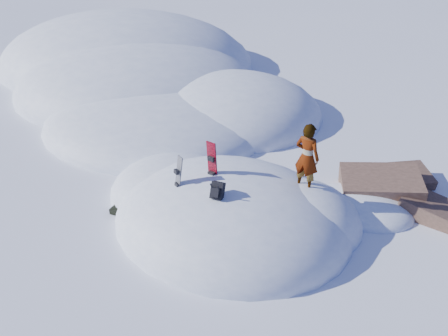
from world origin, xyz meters
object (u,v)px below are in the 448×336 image
at_px(snowboard_dark, 178,179).
at_px(person, 307,157).
at_px(snowboard_red, 212,168).
at_px(backpack, 217,191).

xyz_separation_m(snowboard_dark, person, (3.05, 1.74, 0.58)).
height_order(snowboard_red, backpack, snowboard_red).
bearing_deg(backpack, person, 43.79).
height_order(snowboard_dark, person, person).
bearing_deg(snowboard_red, person, 32.99).
bearing_deg(person, snowboard_red, 35.04).
bearing_deg(person, backpack, 60.68).
bearing_deg(backpack, snowboard_red, 120.12).
distance_m(snowboard_red, backpack, 1.15).
bearing_deg(person, snowboard_dark, 42.38).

